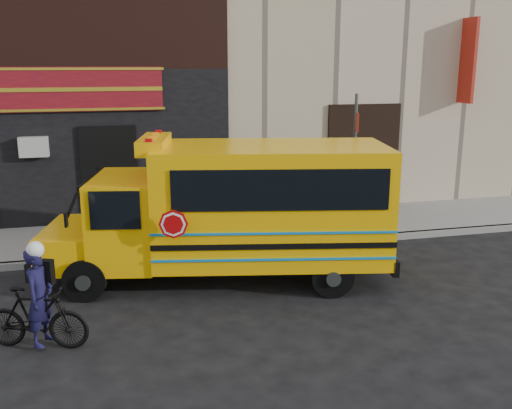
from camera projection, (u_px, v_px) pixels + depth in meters
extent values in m
plane|color=black|center=(284.00, 292.00, 10.99)|extent=(120.00, 120.00, 0.00)
cube|color=gray|center=(253.00, 247.00, 13.42)|extent=(40.00, 0.20, 0.15)
cube|color=slate|center=(239.00, 230.00, 14.83)|extent=(40.00, 3.00, 0.15)
cube|color=tan|center=(198.00, 7.00, 19.39)|extent=(20.00, 10.00, 12.00)
cube|color=black|center=(36.00, 149.00, 14.53)|extent=(10.00, 0.30, 4.00)
cube|color=black|center=(22.00, 5.00, 13.69)|extent=(10.00, 0.28, 3.00)
cube|color=#570C19|center=(29.00, 90.00, 14.01)|extent=(6.50, 0.12, 1.10)
cube|color=black|center=(110.00, 176.00, 14.99)|extent=(1.30, 0.10, 2.50)
cube|color=#A71F13|center=(468.00, 61.00, 16.41)|extent=(0.10, 0.70, 2.40)
cylinder|color=black|center=(85.00, 280.00, 10.53)|extent=(0.84, 0.43, 0.80)
cylinder|color=black|center=(107.00, 247.00, 12.37)|extent=(0.84, 0.43, 0.80)
cylinder|color=black|center=(332.00, 276.00, 10.71)|extent=(0.84, 0.43, 0.80)
cylinder|color=black|center=(317.00, 245.00, 12.56)|extent=(0.84, 0.43, 0.80)
cube|color=#F4AC04|center=(73.00, 244.00, 11.33)|extent=(1.38, 2.16, 0.70)
cube|color=black|center=(46.00, 256.00, 11.37)|extent=(0.52, 2.03, 0.35)
cube|color=#F4AC04|center=(127.00, 219.00, 11.26)|extent=(1.59, 2.30, 1.70)
cube|color=black|center=(96.00, 199.00, 11.14)|extent=(0.41, 1.78, 0.90)
cube|color=#F4AC04|center=(271.00, 202.00, 11.30)|extent=(4.85, 3.05, 2.25)
cube|color=black|center=(382.00, 251.00, 11.65)|extent=(0.55, 2.18, 0.30)
cube|color=black|center=(281.00, 190.00, 10.11)|extent=(3.83, 0.81, 0.75)
cube|color=#F4AC04|center=(154.00, 144.00, 10.92)|extent=(0.81, 1.67, 0.28)
cylinder|color=#A40608|center=(173.00, 224.00, 9.98)|extent=(0.52, 0.13, 0.52)
cylinder|color=#404843|center=(354.00, 167.00, 14.05)|extent=(0.08, 0.08, 3.58)
cube|color=#A71F13|center=(357.00, 122.00, 13.70)|extent=(0.06, 0.31, 0.45)
cube|color=white|center=(356.00, 145.00, 13.84)|extent=(0.06, 0.31, 0.39)
imported|color=black|center=(36.00, 318.00, 8.73)|extent=(1.71, 0.96, 0.99)
imported|color=black|center=(40.00, 300.00, 8.71)|extent=(0.56, 0.66, 1.55)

